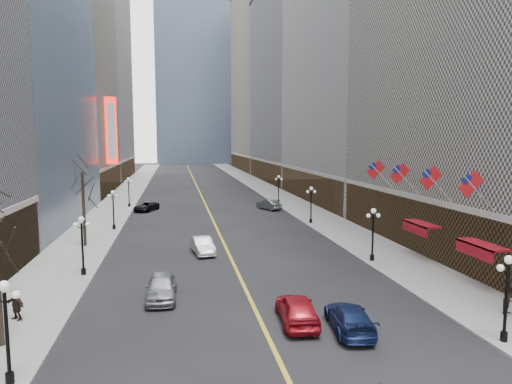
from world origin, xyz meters
name	(u,v)px	position (x,y,z in m)	size (l,w,h in m)	color
sidewalk_east	(286,200)	(14.00, 70.00, 0.07)	(6.00, 230.00, 0.15)	gray
sidewalk_west	(118,204)	(-14.00, 70.00, 0.07)	(6.00, 230.00, 0.15)	gray
lane_line	(201,195)	(0.00, 80.00, 0.01)	(0.25, 200.00, 0.02)	gold
bldg_east_c	(314,84)	(29.88, 106.00, 24.18)	(26.60, 40.60, 48.80)	gray
bldg_east_d	(277,78)	(29.90, 149.00, 31.17)	(26.60, 46.60, 62.80)	#A49D88
bldg_west_c	(36,60)	(-29.88, 87.00, 25.19)	(26.60, 30.60, 50.80)	#A49D88
bldg_west_d	(73,38)	(-29.92, 121.00, 36.17)	(26.60, 38.60, 72.80)	beige
streetlamp_east_0	(507,289)	(11.80, 14.00, 2.90)	(1.26, 0.44, 4.52)	black
streetlamp_east_1	(373,229)	(11.80, 30.00, 2.90)	(1.26, 0.44, 4.52)	black
streetlamp_east_2	(311,201)	(11.80, 48.00, 2.90)	(1.26, 0.44, 4.52)	black
streetlamp_east_3	(279,186)	(11.80, 66.00, 2.90)	(1.26, 0.44, 4.52)	black
streetlamp_west_0	(6,322)	(-11.80, 14.00, 2.90)	(1.26, 0.44, 4.52)	black
streetlamp_west_1	(82,239)	(-11.80, 30.00, 2.90)	(1.26, 0.44, 4.52)	black
streetlamp_west_2	(113,206)	(-11.80, 48.00, 2.90)	(1.26, 0.44, 4.52)	black
streetlamp_west_3	(129,189)	(-11.80, 66.00, 2.90)	(1.26, 0.44, 4.52)	black
flag_2	(473,186)	(15.31, 22.00, 7.29)	(2.87, 0.12, 2.87)	#B2B2B7
flag_3	(433,180)	(15.31, 27.00, 7.29)	(2.87, 0.12, 2.87)	#B2B2B7
flag_4	(402,175)	(15.31, 32.00, 7.29)	(2.87, 0.12, 2.87)	#B2B2B7
flag_5	(377,171)	(15.31, 37.00, 7.29)	(2.87, 0.12, 2.87)	#B2B2B7
awning_b	(480,246)	(16.11, 22.00, 3.08)	(1.40, 4.00, 0.93)	maroon
awning_c	(420,225)	(16.11, 30.00, 3.08)	(1.40, 4.00, 0.93)	maroon
theatre_marquee	(111,131)	(-15.88, 80.00, 12.00)	(2.00, 0.55, 12.00)	red
tree_west_far	(83,184)	(-13.50, 40.00, 6.24)	(3.60, 3.60, 7.92)	#2D231C
car_nb_near	(161,287)	(-5.75, 23.86, 0.82)	(1.94, 4.83, 1.64)	#95969C
car_nb_mid	(202,245)	(-2.37, 35.54, 0.76)	(1.61, 4.60, 1.52)	silver
car_nb_far	(146,207)	(-9.00, 62.04, 0.67)	(2.22, 4.82, 1.34)	black
car_sb_near	(349,318)	(4.59, 16.98, 0.73)	(2.06, 5.06, 1.47)	#14204B
car_sb_mid	(297,309)	(2.00, 18.46, 0.85)	(2.00, 4.97, 1.69)	maroon
car_sb_far	(269,205)	(9.00, 60.31, 0.76)	(1.62, 4.63, 1.53)	#4B5052
ped_east_walk	(509,300)	(14.67, 17.20, 1.05)	(0.87, 0.48, 1.80)	black
ped_west_far	(16,305)	(-13.88, 21.45, 1.04)	(1.65, 0.48, 1.78)	black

